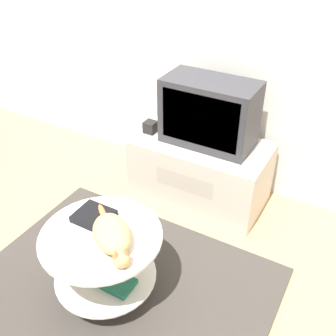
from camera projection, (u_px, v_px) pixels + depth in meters
ground_plane at (118, 293)px, 2.40m from camera, size 12.00×12.00×0.00m
wall_back at (228, 20)px, 2.72m from camera, size 8.00×0.05×2.60m
rug at (118, 292)px, 2.39m from camera, size 1.77×1.40×0.02m
tv_stand at (200, 170)px, 3.05m from camera, size 1.01×0.55×0.50m
tv at (209, 113)px, 2.78m from camera, size 0.66×0.34×0.48m
speaker at (150, 127)px, 3.01m from camera, size 0.09×0.09×0.09m
coffee_table at (104, 256)px, 2.22m from camera, size 0.68×0.68×0.46m
dvd_box at (94, 216)px, 2.23m from camera, size 0.21×0.18×0.04m
cat at (112, 235)px, 2.05m from camera, size 0.43×0.37×0.13m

